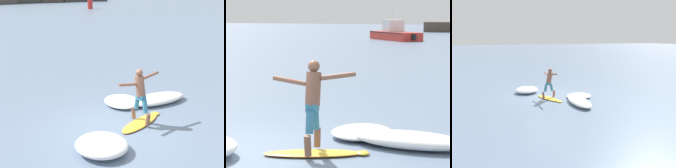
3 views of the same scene
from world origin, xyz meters
TOP-DOWN VIEW (x-y plane):
  - ground_plane at (0.00, 0.00)m, footprint 200.00×200.00m
  - surfboard at (0.99, -0.06)m, footprint 2.01×1.19m
  - surfer at (0.95, -0.02)m, footprint 1.59×0.86m
  - wave_foam_at_tail at (-0.92, -0.93)m, footprint 1.86×1.91m
  - wave_foam_at_nose at (1.38, 1.67)m, footprint 1.36×1.54m
  - wave_foam_beside at (2.58, 1.11)m, footprint 2.39×1.07m

SIDE VIEW (x-z plane):
  - ground_plane at x=0.00m, z-range 0.00..0.00m
  - surfboard at x=0.99m, z-range -0.07..0.15m
  - wave_foam_at_nose at x=1.38m, z-range 0.00..0.21m
  - wave_foam_beside at x=2.58m, z-range 0.00..0.31m
  - wave_foam_at_tail at x=-0.92m, z-range 0.00..0.38m
  - surfer at x=0.95m, z-range 0.22..1.93m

